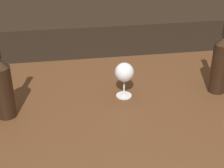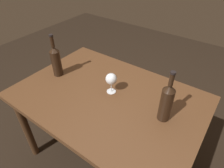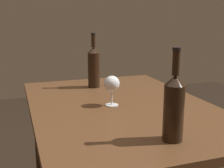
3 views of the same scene
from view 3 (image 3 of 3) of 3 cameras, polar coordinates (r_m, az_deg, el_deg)
name	(u,v)px [view 3 (image 3 of 3)]	position (r m, az deg, el deg)	size (l,w,h in m)	color
dining_table	(120,120)	(1.54, 1.64, -7.14)	(1.30, 0.90, 0.74)	#56351E
wine_glass_left	(112,84)	(1.46, -0.04, -0.07)	(0.08, 0.08, 0.15)	white
wine_bottle	(94,66)	(1.84, -3.59, 3.48)	(0.07, 0.07, 0.34)	black
wine_bottle_second	(174,106)	(1.07, 11.99, -4.28)	(0.08, 0.08, 0.34)	black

